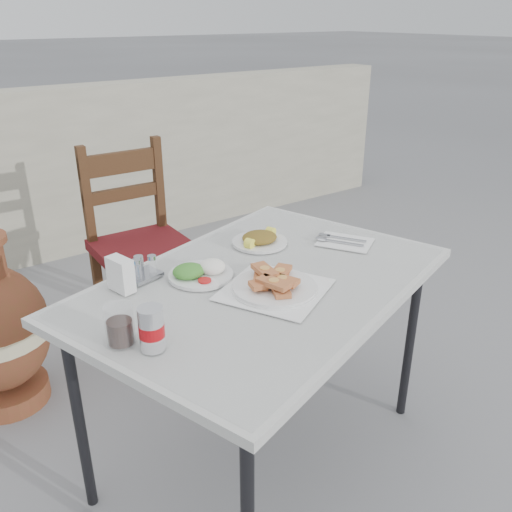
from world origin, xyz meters
TOP-DOWN VIEW (x-y plane):
  - ground at (0.00, 0.00)m, footprint 80.00×80.00m
  - cafe_table at (-0.08, -0.05)m, footprint 1.54×1.26m
  - pide_plate at (-0.10, -0.14)m, footprint 0.44×0.44m
  - salad_rice_plate at (-0.26, 0.09)m, footprint 0.23×0.23m
  - salad_chopped_plate at (0.09, 0.21)m, footprint 0.22×0.22m
  - soda_can at (-0.59, -0.22)m, footprint 0.07×0.07m
  - cola_glass at (-0.65, -0.14)m, footprint 0.08×0.08m
  - napkin_holder at (-0.52, 0.16)m, footprint 0.08×0.11m
  - condiment_caddy at (-0.43, 0.20)m, footprint 0.14×0.12m
  - cutlery_napkin at (0.37, 0.03)m, footprint 0.25×0.27m
  - chair at (-0.06, 1.08)m, footprint 0.48×0.48m
  - back_wall at (0.00, 2.50)m, footprint 6.00×0.25m

SIDE VIEW (x-z plane):
  - ground at x=0.00m, z-range 0.00..0.00m
  - chair at x=-0.06m, z-range 0.02..1.08m
  - back_wall at x=0.00m, z-range 0.00..1.20m
  - cafe_table at x=-0.08m, z-range 0.35..1.15m
  - cutlery_napkin at x=0.37m, z-range 0.80..0.82m
  - salad_chopped_plate at x=0.09m, z-range 0.80..0.85m
  - salad_rice_plate at x=-0.26m, z-range 0.80..0.86m
  - condiment_caddy at x=-0.43m, z-range 0.79..0.88m
  - pide_plate at x=-0.10m, z-range 0.80..0.87m
  - cola_glass at x=-0.65m, z-range 0.80..0.92m
  - napkin_holder at x=-0.52m, z-range 0.81..0.92m
  - soda_can at x=-0.59m, z-range 0.81..0.94m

